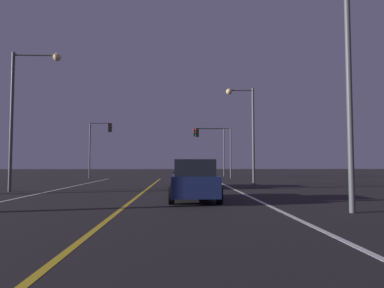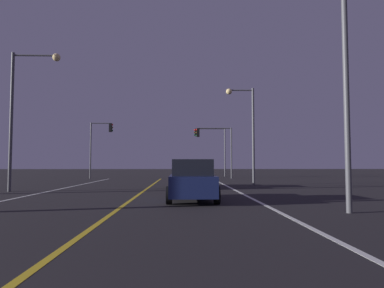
{
  "view_description": "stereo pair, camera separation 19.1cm",
  "coord_description": "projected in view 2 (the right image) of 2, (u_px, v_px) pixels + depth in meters",
  "views": [
    {
      "loc": [
        1.95,
        0.53,
        1.53
      ],
      "look_at": [
        2.89,
        26.79,
        3.01
      ],
      "focal_mm": 32.58,
      "sensor_mm": 36.0,
      "label": 1
    },
    {
      "loc": [
        2.14,
        0.53,
        1.53
      ],
      "look_at": [
        2.89,
        26.79,
        3.01
      ],
      "focal_mm": 32.58,
      "sensor_mm": 36.0,
      "label": 2
    }
  ],
  "objects": [
    {
      "name": "street_lamp_right_near",
      "position": [
        333.0,
        36.0,
        11.08
      ],
      "size": [
        1.97,
        0.44,
        8.96
      ],
      "rotation": [
        0.0,
        0.0,
        3.14
      ],
      "color": "#4C4C51",
      "rests_on": "ground"
    },
    {
      "name": "car_ahead_far",
      "position": [
        187.0,
        175.0,
        22.29
      ],
      "size": [
        2.02,
        4.3,
        1.7
      ],
      "rotation": [
        0.0,
        0.0,
        1.57
      ],
      "color": "black",
      "rests_on": "ground"
    },
    {
      "name": "traffic_light_far_right",
      "position": [
        210.0,
        141.0,
        41.6
      ],
      "size": [
        3.77,
        0.36,
        5.76
      ],
      "rotation": [
        0.0,
        0.0,
        3.14
      ],
      "color": "#4C4C51",
      "rests_on": "ground"
    },
    {
      "name": "car_lead_same_lane",
      "position": [
        192.0,
        181.0,
        14.43
      ],
      "size": [
        2.02,
        4.3,
        1.7
      ],
      "rotation": [
        0.0,
        0.0,
        1.57
      ],
      "color": "black",
      "rests_on": "ground"
    },
    {
      "name": "lane_edge_right",
      "position": [
        256.0,
        200.0,
        14.42
      ],
      "size": [
        0.16,
        41.96,
        0.01
      ],
      "primitive_type": "cube",
      "color": "silver",
      "rests_on": "ground"
    },
    {
      "name": "lane_edge_left",
      "position": [
        1.0,
        201.0,
        14.13
      ],
      "size": [
        0.16,
        41.96,
        0.01
      ],
      "primitive_type": "cube",
      "color": "silver",
      "rests_on": "ground"
    },
    {
      "name": "traffic_light_near_left",
      "position": [
        101.0,
        138.0,
        35.77
      ],
      "size": [
        2.34,
        0.36,
        5.74
      ],
      "color": "#4C4C51",
      "rests_on": "ground"
    },
    {
      "name": "traffic_light_near_right",
      "position": [
        214.0,
        140.0,
        36.09
      ],
      "size": [
        3.78,
        0.36,
        5.25
      ],
      "rotation": [
        0.0,
        0.0,
        3.14
      ],
      "color": "#4C4C51",
      "rests_on": "ground"
    },
    {
      "name": "street_lamp_right_far",
      "position": [
        246.0,
        122.0,
        25.4
      ],
      "size": [
        2.07,
        0.44,
        7.06
      ],
      "rotation": [
        0.0,
        0.0,
        3.14
      ],
      "color": "#4C4C51",
      "rests_on": "ground"
    },
    {
      "name": "lane_center_divider",
      "position": [
        130.0,
        201.0,
        14.27
      ],
      "size": [
        0.16,
        41.96,
        0.01
      ],
      "primitive_type": "cube",
      "color": "gold",
      "rests_on": "ground"
    },
    {
      "name": "street_lamp_left_mid",
      "position": [
        24.0,
        102.0,
        19.35
      ],
      "size": [
        2.71,
        0.44,
        7.75
      ],
      "color": "#4C4C51",
      "rests_on": "ground"
    }
  ]
}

